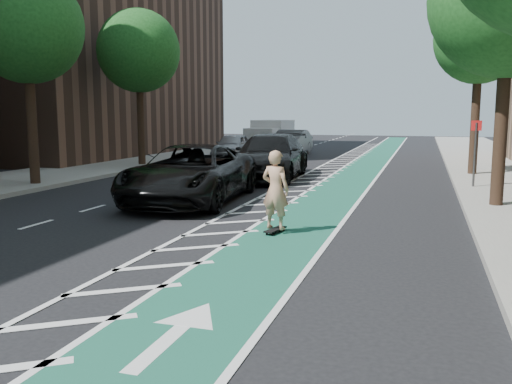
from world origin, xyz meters
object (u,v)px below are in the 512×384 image
at_px(suv_far, 270,157).
at_px(barrel_a, 150,185).
at_px(suv_near, 191,174).
at_px(skateboarder, 275,190).

height_order(suv_far, barrel_a, suv_far).
relative_size(suv_near, suv_far, 0.99).
relative_size(skateboarder, barrel_a, 2.03).
bearing_deg(suv_near, suv_far, 79.70).
xyz_separation_m(skateboarder, suv_far, (-2.99, 10.08, -0.08)).
xyz_separation_m(skateboarder, barrel_a, (-5.32, 3.96, -0.59)).
xyz_separation_m(suv_near, suv_far, (0.67, 6.55, 0.04)).
bearing_deg(suv_far, skateboarder, -77.27).
height_order(skateboarder, suv_near, skateboarder).
height_order(suv_near, suv_far, suv_far).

